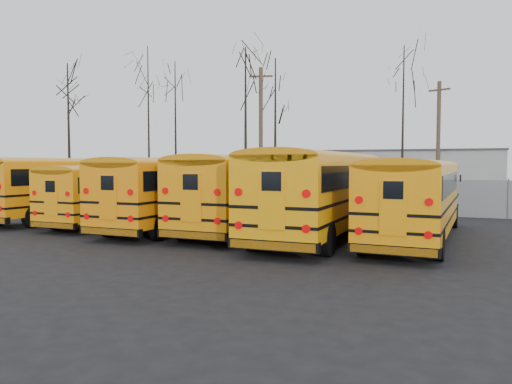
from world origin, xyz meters
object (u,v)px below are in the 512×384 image
at_px(bus_c, 183,186).
at_px(bus_e, 322,186).
at_px(bus_a, 78,183).
at_px(utility_pole_right, 438,143).
at_px(bus_b, 123,189).
at_px(bus_d, 253,186).
at_px(utility_pole_left, 261,132).
at_px(bus_f, 415,193).

height_order(bus_c, bus_e, bus_e).
distance_m(bus_a, utility_pole_right, 22.11).
xyz_separation_m(bus_b, bus_d, (6.76, 0.06, 0.25)).
relative_size(bus_a, bus_e, 0.95).
bearing_deg(bus_d, bus_c, -171.41).
distance_m(bus_d, utility_pole_right, 16.36).
height_order(bus_b, utility_pole_left, utility_pole_left).
xyz_separation_m(bus_b, bus_e, (10.04, -0.79, 0.33)).
height_order(bus_c, utility_pole_right, utility_pole_right).
bearing_deg(bus_a, utility_pole_right, 45.09).
bearing_deg(utility_pole_left, bus_b, -105.70).
relative_size(utility_pole_left, utility_pole_right, 1.26).
distance_m(bus_a, bus_e, 13.47).
bearing_deg(bus_d, utility_pole_left, 111.42).
relative_size(bus_d, bus_f, 1.05).
relative_size(bus_e, bus_f, 1.10).
bearing_deg(bus_f, bus_b, 179.45).
bearing_deg(bus_e, utility_pole_left, 119.16).
bearing_deg(utility_pole_right, bus_b, -107.58).
bearing_deg(bus_c, bus_b, 173.80).
relative_size(bus_c, bus_e, 0.93).
height_order(bus_a, utility_pole_right, utility_pole_right).
height_order(bus_a, bus_f, bus_a).
bearing_deg(bus_f, utility_pole_right, 91.59).
xyz_separation_m(bus_e, utility_pole_left, (-9.64, 17.26, 3.29)).
relative_size(bus_c, utility_pole_left, 1.10).
bearing_deg(bus_a, utility_pole_left, 81.61).
distance_m(bus_d, bus_f, 6.73).
height_order(utility_pole_left, utility_pole_right, utility_pole_left).
xyz_separation_m(bus_e, bus_f, (3.43, 0.29, -0.19)).
height_order(bus_e, utility_pole_right, utility_pole_right).
distance_m(bus_d, utility_pole_left, 17.92).
bearing_deg(bus_a, bus_d, 1.68).
height_order(bus_a, bus_e, bus_e).
relative_size(bus_c, bus_d, 0.97).
bearing_deg(bus_d, bus_a, 176.93).
distance_m(bus_f, utility_pole_right, 15.50).
height_order(bus_c, bus_f, bus_c).
xyz_separation_m(bus_f, utility_pole_right, (-0.00, 15.31, 2.38)).
bearing_deg(bus_d, bus_f, -4.55).
xyz_separation_m(bus_c, bus_d, (3.17, 0.47, 0.06)).
relative_size(bus_e, utility_pole_right, 1.50).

